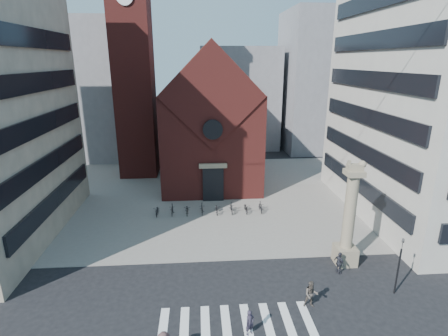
% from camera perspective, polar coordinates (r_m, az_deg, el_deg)
% --- Properties ---
extents(ground, '(120.00, 120.00, 0.00)m').
position_cam_1_polar(ground, '(26.30, 0.00, -19.59)').
color(ground, black).
rests_on(ground, ground).
extents(piazza, '(46.00, 30.00, 0.05)m').
position_cam_1_polar(piazza, '(43.01, -1.88, -4.25)').
color(piazza, gray).
rests_on(piazza, ground).
extents(zebra_crossing, '(10.20, 3.20, 0.01)m').
position_cam_1_polar(zebra_crossing, '(24.01, 2.02, -23.80)').
color(zebra_crossing, white).
rests_on(zebra_crossing, ground).
extents(church, '(12.00, 16.65, 18.00)m').
position_cam_1_polar(church, '(46.72, -2.30, 7.62)').
color(church, maroon).
rests_on(church, ground).
extents(campanile, '(5.50, 5.50, 31.20)m').
position_cam_1_polar(campanile, '(49.72, -14.65, 16.66)').
color(campanile, maroon).
rests_on(campanile, ground).
extents(bg_block_left, '(16.00, 14.00, 22.00)m').
position_cam_1_polar(bg_block_left, '(63.90, -21.49, 11.78)').
color(bg_block_left, gray).
rests_on(bg_block_left, ground).
extents(bg_block_mid, '(14.00, 12.00, 18.00)m').
position_cam_1_polar(bg_block_mid, '(66.78, 2.31, 11.39)').
color(bg_block_mid, gray).
rests_on(bg_block_mid, ground).
extents(bg_block_right, '(16.00, 14.00, 24.00)m').
position_cam_1_polar(bg_block_right, '(67.37, 16.68, 13.32)').
color(bg_block_right, gray).
rests_on(bg_block_right, ground).
extents(lion_column, '(1.63, 1.60, 8.68)m').
position_cam_1_polar(lion_column, '(29.35, 19.66, -8.65)').
color(lion_column, gray).
rests_on(lion_column, ground).
extents(traffic_light, '(0.13, 0.16, 4.30)m').
position_cam_1_polar(traffic_light, '(27.67, 26.65, -13.94)').
color(traffic_light, black).
rests_on(traffic_light, ground).
extents(pedestrian_0, '(0.71, 0.64, 1.63)m').
position_cam_1_polar(pedestrian_0, '(22.76, 4.24, -23.88)').
color(pedestrian_0, '#2D2736').
rests_on(pedestrian_0, ground).
extents(pedestrian_1, '(1.01, 0.84, 1.89)m').
position_cam_1_polar(pedestrian_1, '(25.20, 14.04, -19.39)').
color(pedestrian_1, '#4C443D').
rests_on(pedestrian_1, ground).
extents(pedestrian_2, '(0.76, 1.13, 1.78)m').
position_cam_1_polar(pedestrian_2, '(29.08, 18.31, -14.51)').
color(pedestrian_2, '#2A2B33').
rests_on(pedestrian_2, ground).
extents(scooter_0, '(0.68, 1.87, 0.98)m').
position_cam_1_polar(scooter_0, '(37.84, -10.85, -6.84)').
color(scooter_0, black).
rests_on(scooter_0, piazza).
extents(scooter_1, '(0.54, 1.81, 1.08)m').
position_cam_1_polar(scooter_1, '(37.66, -8.46, -6.74)').
color(scooter_1, black).
rests_on(scooter_1, piazza).
extents(scooter_2, '(0.68, 1.87, 0.98)m').
position_cam_1_polar(scooter_2, '(37.59, -6.03, -6.78)').
color(scooter_2, black).
rests_on(scooter_2, piazza).
extents(scooter_3, '(0.54, 1.81, 1.08)m').
position_cam_1_polar(scooter_3, '(37.55, -3.61, -6.65)').
color(scooter_3, black).
rests_on(scooter_3, piazza).
extents(scooter_4, '(0.68, 1.87, 0.98)m').
position_cam_1_polar(scooter_4, '(37.61, -1.19, -6.67)').
color(scooter_4, black).
rests_on(scooter_4, piazza).
extents(scooter_5, '(0.54, 1.81, 1.08)m').
position_cam_1_polar(scooter_5, '(37.69, 1.22, -6.52)').
color(scooter_5, black).
rests_on(scooter_5, piazza).
extents(scooter_6, '(0.68, 1.87, 0.98)m').
position_cam_1_polar(scooter_6, '(37.89, 3.62, -6.51)').
color(scooter_6, black).
rests_on(scooter_6, piazza).
extents(scooter_7, '(0.54, 1.81, 1.08)m').
position_cam_1_polar(scooter_7, '(38.11, 5.99, -6.34)').
color(scooter_7, black).
rests_on(scooter_7, piazza).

